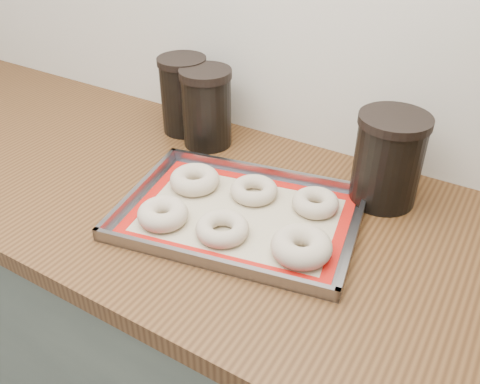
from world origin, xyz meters
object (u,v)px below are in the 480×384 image
Objects in this scene: baking_tray at (240,214)px; bagel_front_left at (163,214)px; bagel_front_mid at (222,229)px; canister_left at (184,95)px; bagel_back_right at (315,203)px; bagel_back_left at (195,180)px; bagel_front_right at (301,246)px; bagel_back_mid at (254,190)px; canister_right at (388,159)px; canister_mid at (207,108)px.

baking_tray is 5.22× the size of bagel_front_left.
bagel_front_mid reaches higher than baking_tray.
baking_tray is at bearing -38.42° from canister_left.
bagel_front_mid is at bearing -124.30° from bagel_back_right.
canister_left reaches higher than bagel_back_left.
baking_tray is 0.14m from bagel_back_left.
bagel_front_right is 0.57m from canister_left.
bagel_front_right is at bearing -35.65° from bagel_back_mid.
bagel_back_right is 0.47m from canister_left.
canister_left is at bearing 130.28° from bagel_back_left.
canister_right is at bearing 43.54° from baking_tray.
canister_mid is at bearing 178.17° from canister_right.
bagel_back_right reaches higher than bagel_back_mid.
canister_mid reaches higher than bagel_front_right.
bagel_back_left is at bearing 164.70° from baking_tray.
bagel_back_left reaches higher than bagel_front_mid.
bagel_back_left reaches higher than baking_tray.
canister_left reaches higher than baking_tray.
bagel_back_mid is 0.52× the size of canister_mid.
bagel_front_left is 0.12m from bagel_front_mid.
bagel_front_left reaches higher than bagel_back_mid.
bagel_front_mid is at bearing -127.39° from canister_right.
canister_left is 0.54m from canister_right.
canister_right is (0.21, 0.28, 0.08)m from bagel_front_mid.
bagel_back_left is 1.07× the size of bagel_back_mid.
canister_left reaches higher than bagel_front_left.
canister_right reaches higher than bagel_front_right.
bagel_back_left is at bearing -164.79° from bagel_back_mid.
canister_right is at bearing 25.69° from bagel_back_left.
canister_mid is (-0.23, 0.29, 0.08)m from bagel_front_mid.
bagel_back_right is at bearing 39.05° from bagel_front_left.
bagel_back_right is (0.12, 0.10, 0.01)m from baking_tray.
bagel_back_mid is at bearing 15.21° from bagel_back_left.
canister_right is at bearing 30.83° from bagel_back_mid.
canister_left reaches higher than bagel_back_mid.
canister_left reaches higher than bagel_front_right.
bagel_front_mid is at bearing -170.59° from bagel_front_right.
bagel_front_right is at bearing -75.54° from bagel_back_right.
bagel_front_right reaches higher than bagel_back_mid.
bagel_back_right is at bearing 12.79° from bagel_back_left.
bagel_front_right is (0.27, 0.05, 0.00)m from bagel_front_left.
bagel_front_right is 0.47m from canister_mid.
bagel_back_right reaches higher than baking_tray.
canister_left reaches higher than bagel_back_right.
baking_tray is 0.07m from bagel_back_mid.
bagel_front_right reaches higher than bagel_back_right.
canister_mid is (-0.09, 0.19, 0.07)m from bagel_back_left.
bagel_back_left is at bearing -63.41° from canister_mid.
baking_tray is 5.11× the size of bagel_front_mid.
bagel_front_right is 0.15m from bagel_back_right.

